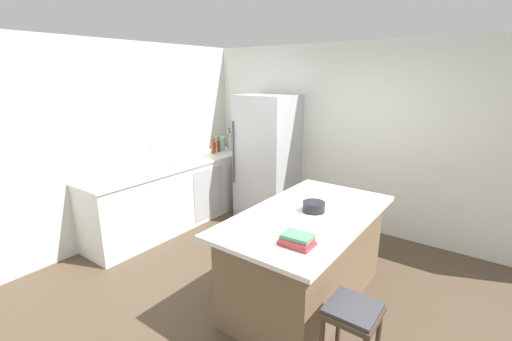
% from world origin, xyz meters
% --- Properties ---
extents(ground_plane, '(7.20, 7.20, 0.00)m').
position_xyz_m(ground_plane, '(0.00, 0.00, 0.00)').
color(ground_plane, '#4C3D2D').
extents(wall_rear, '(6.00, 0.10, 2.60)m').
position_xyz_m(wall_rear, '(0.00, 2.25, 1.30)').
color(wall_rear, silver).
rests_on(wall_rear, ground_plane).
extents(wall_left, '(0.10, 6.00, 2.60)m').
position_xyz_m(wall_left, '(-2.45, 0.00, 1.30)').
color(wall_left, silver).
rests_on(wall_left, ground_plane).
extents(counter_run_left, '(0.66, 2.77, 0.93)m').
position_xyz_m(counter_run_left, '(-2.09, 0.73, 0.47)').
color(counter_run_left, silver).
rests_on(counter_run_left, ground_plane).
extents(kitchen_island, '(1.05, 1.92, 0.92)m').
position_xyz_m(kitchen_island, '(0.32, 0.26, 0.46)').
color(kitchen_island, '#7A6047').
rests_on(kitchen_island, ground_plane).
extents(refrigerator, '(0.81, 0.77, 1.89)m').
position_xyz_m(refrigerator, '(-1.22, 1.83, 0.94)').
color(refrigerator, '#B7BABF').
rests_on(refrigerator, ground_plane).
extents(bar_stool, '(0.36, 0.36, 0.64)m').
position_xyz_m(bar_stool, '(1.04, -0.42, 0.52)').
color(bar_stool, '#473828').
rests_on(bar_stool, ground_plane).
extents(sink_faucet, '(0.15, 0.05, 0.30)m').
position_xyz_m(sink_faucet, '(-2.13, 0.38, 1.09)').
color(sink_faucet, silver).
rests_on(sink_faucet, counter_run_left).
extents(paper_towel_roll, '(0.14, 0.14, 0.31)m').
position_xyz_m(paper_towel_roll, '(-2.06, 0.70, 1.06)').
color(paper_towel_roll, gray).
rests_on(paper_towel_roll, counter_run_left).
extents(olive_oil_bottle, '(0.06, 0.06, 0.35)m').
position_xyz_m(olive_oil_bottle, '(-2.15, 2.01, 1.07)').
color(olive_oil_bottle, olive).
rests_on(olive_oil_bottle, counter_run_left).
extents(soda_bottle, '(0.07, 0.07, 0.31)m').
position_xyz_m(soda_bottle, '(-2.05, 1.91, 1.05)').
color(soda_bottle, silver).
rests_on(soda_bottle, counter_run_left).
extents(gin_bottle, '(0.07, 0.07, 0.28)m').
position_xyz_m(gin_bottle, '(-2.12, 1.80, 1.05)').
color(gin_bottle, '#8CB79E').
rests_on(gin_bottle, counter_run_left).
extents(syrup_bottle, '(0.06, 0.06, 0.24)m').
position_xyz_m(syrup_bottle, '(-2.13, 1.71, 1.03)').
color(syrup_bottle, '#5B3319').
rests_on(syrup_bottle, counter_run_left).
extents(hot_sauce_bottle, '(0.05, 0.05, 0.23)m').
position_xyz_m(hot_sauce_bottle, '(-2.13, 1.61, 1.02)').
color(hot_sauce_bottle, red).
rests_on(hot_sauce_bottle, counter_run_left).
extents(vinegar_bottle, '(0.05, 0.05, 0.30)m').
position_xyz_m(vinegar_bottle, '(-2.10, 1.53, 1.05)').
color(vinegar_bottle, '#994C23').
rests_on(vinegar_bottle, counter_run_left).
extents(cookbook_stack, '(0.25, 0.20, 0.09)m').
position_xyz_m(cookbook_stack, '(0.54, -0.34, 0.96)').
color(cookbook_stack, '#A83338').
rests_on(cookbook_stack, kitchen_island).
extents(mixing_bowl, '(0.22, 0.22, 0.09)m').
position_xyz_m(mixing_bowl, '(0.33, 0.34, 0.96)').
color(mixing_bowl, black).
rests_on(mixing_bowl, kitchen_island).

